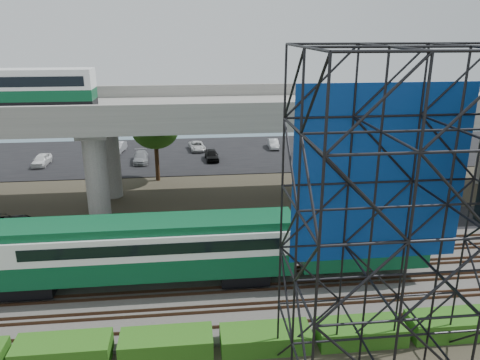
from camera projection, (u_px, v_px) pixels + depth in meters
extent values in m
plane|color=#474233|center=(237.00, 302.00, 27.95)|extent=(140.00, 140.00, 0.00)
cube|color=slate|center=(234.00, 283.00, 29.81)|extent=(90.00, 12.00, 0.20)
cube|color=black|center=(224.00, 229.00, 37.85)|extent=(90.00, 5.00, 0.08)
cube|color=black|center=(210.00, 154.00, 60.03)|extent=(90.00, 18.00, 0.08)
cube|color=slate|center=(203.00, 121.00, 80.80)|extent=(140.00, 40.00, 0.03)
cube|color=#472D1E|center=(243.00, 325.00, 25.30)|extent=(90.00, 0.08, 0.16)
cube|color=#472D1E|center=(240.00, 310.00, 26.65)|extent=(90.00, 0.08, 0.16)
cube|color=#472D1E|center=(239.00, 304.00, 27.18)|extent=(90.00, 0.08, 0.16)
cube|color=#472D1E|center=(236.00, 291.00, 28.54)|extent=(90.00, 0.08, 0.16)
cube|color=#472D1E|center=(235.00, 286.00, 29.07)|extent=(90.00, 0.08, 0.16)
cube|color=#472D1E|center=(233.00, 275.00, 30.43)|extent=(90.00, 0.08, 0.16)
cube|color=#472D1E|center=(232.00, 270.00, 30.96)|extent=(90.00, 0.08, 0.16)
cube|color=#472D1E|center=(230.00, 260.00, 32.32)|extent=(90.00, 0.08, 0.16)
cube|color=#472D1E|center=(229.00, 256.00, 32.85)|extent=(90.00, 0.08, 0.16)
cube|color=#472D1E|center=(228.00, 247.00, 34.21)|extent=(90.00, 0.08, 0.16)
cube|color=black|center=(31.00, 284.00, 28.29)|extent=(3.00, 2.20, 0.90)
cube|color=black|center=(244.00, 272.00, 29.65)|extent=(3.00, 2.20, 0.90)
cube|color=#0B4D2B|center=(139.00, 262.00, 28.61)|extent=(19.00, 3.00, 1.40)
cube|color=white|center=(137.00, 240.00, 28.16)|extent=(19.00, 3.00, 1.50)
cube|color=#0B4D2B|center=(136.00, 225.00, 27.84)|extent=(19.00, 2.60, 0.50)
cube|color=black|center=(154.00, 239.00, 28.25)|extent=(15.00, 3.06, 0.70)
cube|color=#0B4D2B|center=(361.00, 236.00, 29.76)|extent=(8.00, 3.00, 3.40)
cube|color=#9E9B93|center=(218.00, 112.00, 40.36)|extent=(80.00, 12.00, 1.20)
cube|color=#9E9B93|center=(223.00, 110.00, 34.57)|extent=(80.00, 0.50, 1.10)
cube|color=#9E9B93|center=(214.00, 90.00, 45.42)|extent=(80.00, 0.50, 1.10)
cylinder|color=#9E9B93|center=(97.00, 179.00, 37.45)|extent=(1.80, 1.80, 8.00)
cylinder|color=#9E9B93|center=(110.00, 156.00, 44.06)|extent=(1.80, 1.80, 8.00)
cube|color=#9E9B93|center=(100.00, 125.00, 39.59)|extent=(2.40, 9.00, 0.60)
cylinder|color=#9E9B93|center=(339.00, 171.00, 39.54)|extent=(1.80, 1.80, 8.00)
cylinder|color=#9E9B93|center=(317.00, 150.00, 46.15)|extent=(1.80, 1.80, 8.00)
cube|color=#9E9B93|center=(330.00, 120.00, 41.68)|extent=(2.40, 9.00, 0.60)
cube|color=black|center=(21.00, 104.00, 38.36)|extent=(12.00, 2.50, 0.70)
cube|color=#0B4D2B|center=(19.00, 95.00, 38.11)|extent=(12.00, 2.50, 0.90)
cube|color=white|center=(17.00, 81.00, 37.77)|extent=(12.00, 2.50, 1.30)
cube|color=black|center=(17.00, 80.00, 37.75)|extent=(11.00, 2.56, 0.80)
cube|color=white|center=(16.00, 71.00, 37.52)|extent=(12.00, 2.40, 0.30)
cube|color=navy|center=(381.00, 175.00, 20.99)|extent=(8.10, 0.08, 8.25)
cube|color=#2A5B14|center=(63.00, 352.00, 22.76)|extent=(4.60, 1.80, 1.20)
cube|color=#2A5B14|center=(167.00, 345.00, 23.29)|extent=(4.60, 1.80, 1.15)
cube|color=#2A5B14|center=(266.00, 339.00, 23.84)|extent=(4.60, 1.80, 1.03)
cube|color=#2A5B14|center=(360.00, 332.00, 24.36)|extent=(4.60, 1.80, 1.01)
cube|color=#2A5B14|center=(451.00, 325.00, 24.87)|extent=(4.60, 1.80, 1.12)
cylinder|color=#382314|center=(383.00, 187.00, 40.46)|extent=(0.44, 0.44, 4.80)
ellipsoid|color=#2A5B14|center=(386.00, 152.00, 39.46)|extent=(4.94, 4.94, 4.18)
cylinder|color=#382314|center=(157.00, 159.00, 49.22)|extent=(0.44, 0.44, 4.80)
ellipsoid|color=#2A5B14|center=(155.00, 129.00, 48.22)|extent=(4.94, 4.94, 4.18)
imported|color=white|center=(42.00, 160.00, 54.90)|extent=(1.69, 3.92, 1.32)
imported|color=#A0A2A8|center=(118.00, 147.00, 60.47)|extent=(1.96, 4.14, 1.31)
imported|color=gray|center=(141.00, 157.00, 56.11)|extent=(2.06, 4.42, 1.25)
imported|color=silver|center=(197.00, 146.00, 61.57)|extent=(2.33, 4.21, 1.11)
imported|color=black|center=(212.00, 155.00, 56.99)|extent=(1.74, 3.92, 1.31)
imported|color=#A3A6AB|center=(273.00, 144.00, 62.62)|extent=(1.39, 3.62, 1.18)
imported|color=white|center=(308.00, 152.00, 58.25)|extent=(1.93, 4.39, 1.26)
imported|color=#999CA0|center=(325.00, 142.00, 63.37)|extent=(2.27, 4.34, 1.17)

